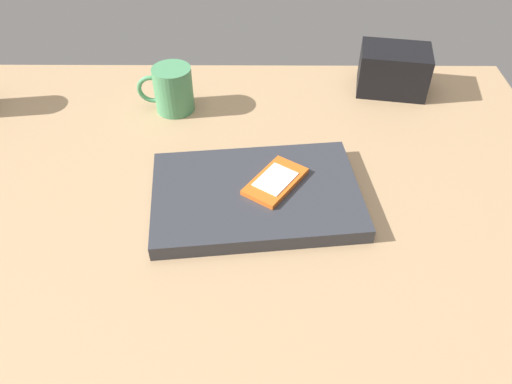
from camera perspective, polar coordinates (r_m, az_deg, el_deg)
desk_surface at (r=88.01cm, az=-3.26°, el=0.60°), size 120.00×80.00×3.00cm
laptop_closed at (r=82.20cm, az=-0.00°, el=-0.37°), size 35.57×25.62×2.57cm
cell_phone_on_laptop at (r=82.17cm, az=2.20°, el=1.23°), size 11.28×12.50×0.99cm
desk_organizer at (r=112.21cm, az=15.23°, el=13.13°), size 15.51×12.03×9.22cm
coffee_mug at (r=103.24cm, az=-9.42°, el=11.35°), size 11.07×7.66×9.19cm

